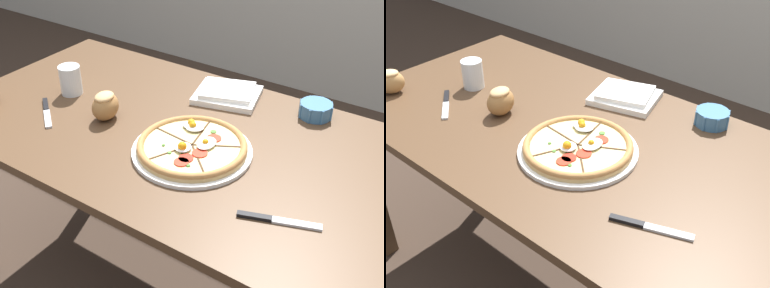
# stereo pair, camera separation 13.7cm
# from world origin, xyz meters

# --- Properties ---
(dining_table) EXTENTS (1.59, 0.82, 0.73)m
(dining_table) POSITION_xyz_m (0.00, 0.00, 0.64)
(dining_table) COLOR #513823
(dining_table) RESTS_ON ground_plane
(pizza) EXTENTS (0.35, 0.35, 0.06)m
(pizza) POSITION_xyz_m (0.08, -0.07, 0.75)
(pizza) COLOR white
(pizza) RESTS_ON dining_table
(ramekin_bowl) EXTENTS (0.11, 0.11, 0.05)m
(ramekin_bowl) POSITION_xyz_m (0.29, 0.32, 0.75)
(ramekin_bowl) COLOR teal
(ramekin_bowl) RESTS_ON dining_table
(napkin_folded) EXTENTS (0.25, 0.23, 0.04)m
(napkin_folded) POSITION_xyz_m (-0.01, 0.28, 0.74)
(napkin_folded) COLOR white
(napkin_folded) RESTS_ON dining_table
(bread_piece_near) EXTENTS (0.09, 0.11, 0.09)m
(bread_piece_near) POSITION_xyz_m (-0.26, -0.06, 0.78)
(bread_piece_near) COLOR #A3703D
(bread_piece_near) RESTS_ON dining_table
(bread_piece_mid) EXTENTS (0.11, 0.12, 0.09)m
(bread_piece_mid) POSITION_xyz_m (-0.66, -0.22, 0.77)
(bread_piece_mid) COLOR #B27F47
(bread_piece_mid) RESTS_ON dining_table
(knife_main) EXTENTS (0.16, 0.13, 0.01)m
(knife_main) POSITION_xyz_m (-0.44, -0.15, 0.73)
(knife_main) COLOR silver
(knife_main) RESTS_ON dining_table
(knife_spare) EXTENTS (0.20, 0.09, 0.01)m
(knife_spare) POSITION_xyz_m (0.41, -0.20, 0.73)
(knife_spare) COLOR silver
(knife_spare) RESTS_ON dining_table
(water_glass) EXTENTS (0.07, 0.07, 0.10)m
(water_glass) POSITION_xyz_m (-0.48, -0.00, 0.77)
(water_glass) COLOR white
(water_glass) RESTS_ON dining_table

